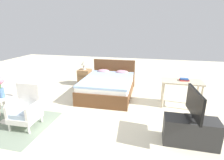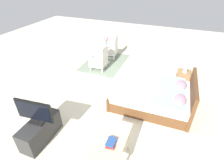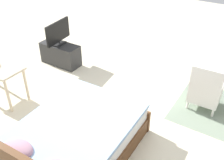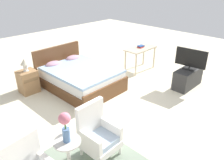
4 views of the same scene
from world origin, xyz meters
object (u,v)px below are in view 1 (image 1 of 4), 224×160
object	(u,v)px
bed	(108,86)
tv_stand	(190,131)
nightstand	(85,77)
book_stack	(184,80)
table_lamp	(84,64)
flower_vase	(0,85)
vanity_desk	(182,85)
armchair_by_window_right	(26,109)
tv_flatscreen	(195,105)
side_table	(4,107)

from	to	relation	value
bed	tv_stand	bearing A→B (deg)	-44.65
nightstand	book_stack	distance (m)	3.47
table_lamp	book_stack	size ratio (longest dim) A/B	1.33
flower_vase	vanity_desk	bearing A→B (deg)	23.92
armchair_by_window_right	tv_flatscreen	distance (m)	3.41
armchair_by_window_right	nightstand	bearing A→B (deg)	85.93
table_lamp	book_stack	world-z (taller)	table_lamp
side_table	flower_vase	size ratio (longest dim) A/B	1.26
bed	nightstand	bearing A→B (deg)	146.72
armchair_by_window_right	tv_flatscreen	world-z (taller)	tv_flatscreen
table_lamp	nightstand	bearing A→B (deg)	-90.00
tv_flatscreen	bed	bearing A→B (deg)	135.38
armchair_by_window_right	tv_stand	xyz separation A→B (m)	(3.38, 0.13, -0.13)
tv_flatscreen	book_stack	distance (m)	1.70
armchair_by_window_right	vanity_desk	xyz separation A→B (m)	(3.42, 1.79, 0.24)
nightstand	tv_stand	bearing A→B (deg)	-41.16
bed	vanity_desk	world-z (taller)	bed
flower_vase	book_stack	distance (m)	4.44
armchair_by_window_right	flower_vase	size ratio (longest dim) A/B	1.93
tv_stand	book_stack	size ratio (longest dim) A/B	3.87
flower_vase	nightstand	bearing A→B (deg)	74.84
tv_stand	vanity_desk	size ratio (longest dim) A/B	0.92
side_table	tv_stand	world-z (taller)	side_table
bed	book_stack	size ratio (longest dim) A/B	8.42
armchair_by_window_right	nightstand	size ratio (longest dim) A/B	1.56
table_lamp	tv_stand	xyz separation A→B (m)	(3.18, -2.78, -0.55)
flower_vase	tv_flatscreen	xyz separation A→B (m)	(3.96, 0.11, -0.10)
flower_vase	tv_flatscreen	world-z (taller)	flower_vase
book_stack	vanity_desk	bearing A→B (deg)	-144.17
armchair_by_window_right	table_lamp	xyz separation A→B (m)	(0.21, 2.90, 0.42)
side_table	table_lamp	size ratio (longest dim) A/B	1.82
side_table	armchair_by_window_right	bearing A→B (deg)	-1.45
bed	tv_flatscreen	distance (m)	2.98
bed	table_lamp	world-z (taller)	bed
bed	armchair_by_window_right	xyz separation A→B (m)	(-1.30, -2.19, 0.08)
flower_vase	tv_stand	distance (m)	4.01
nightstand	table_lamp	distance (m)	0.51
table_lamp	book_stack	distance (m)	3.44
vanity_desk	tv_flatscreen	bearing A→B (deg)	-91.23
flower_vase	side_table	bearing A→B (deg)	-90.00
vanity_desk	armchair_by_window_right	bearing A→B (deg)	-152.41
flower_vase	bed	bearing A→B (deg)	49.25
nightstand	flower_vase	bearing A→B (deg)	-105.16
tv_flatscreen	armchair_by_window_right	bearing A→B (deg)	-177.84
flower_vase	vanity_desk	distance (m)	4.38
side_table	tv_stand	xyz separation A→B (m)	(3.96, 0.11, -0.12)
side_table	tv_stand	bearing A→B (deg)	1.64
table_lamp	flower_vase	bearing A→B (deg)	-105.15
armchair_by_window_right	vanity_desk	bearing A→B (deg)	27.59
tv_stand	tv_flatscreen	distance (m)	0.54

